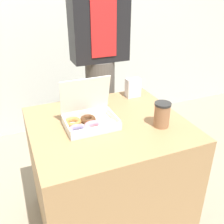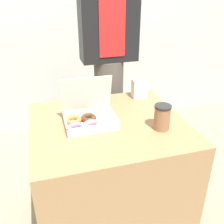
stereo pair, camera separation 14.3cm
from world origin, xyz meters
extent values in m
plane|color=gray|center=(0.00, 0.00, 0.00)|extent=(14.00, 14.00, 0.00)
cube|color=#B2B7B2|center=(0.00, 1.46, 1.30)|extent=(10.00, 0.05, 2.60)
cube|color=#99754C|center=(0.00, 0.00, 0.38)|extent=(0.86, 0.77, 0.77)
cube|color=white|center=(-0.10, 0.00, 0.77)|extent=(0.28, 0.21, 0.01)
cube|color=white|center=(-0.24, 0.00, 0.80)|extent=(0.01, 0.21, 0.05)
cube|color=white|center=(0.03, 0.00, 0.80)|extent=(0.01, 0.21, 0.05)
cube|color=white|center=(-0.10, -0.10, 0.80)|extent=(0.28, 0.01, 0.05)
cube|color=white|center=(-0.10, 0.10, 0.80)|extent=(0.28, 0.01, 0.05)
cube|color=white|center=(-0.10, 0.08, 0.92)|extent=(0.28, 0.06, 0.21)
torus|color=slate|center=(-0.19, -0.05, 0.79)|extent=(0.14, 0.14, 0.03)
torus|color=#A87038|center=(-0.19, 0.05, 0.79)|extent=(0.11, 0.11, 0.03)
torus|color=pink|center=(-0.10, -0.05, 0.79)|extent=(0.15, 0.15, 0.03)
torus|color=#4C2D19|center=(-0.10, 0.05, 0.79)|extent=(0.13, 0.13, 0.03)
torus|color=silver|center=(-0.01, -0.05, 0.79)|extent=(0.13, 0.13, 0.03)
cylinder|color=#8C6042|center=(0.26, -0.15, 0.83)|extent=(0.08, 0.08, 0.13)
cylinder|color=black|center=(0.26, -0.15, 0.90)|extent=(0.09, 0.09, 0.01)
cube|color=silver|center=(0.30, 0.28, 0.83)|extent=(0.10, 0.06, 0.13)
cylinder|color=#4C4742|center=(0.16, 0.55, 0.48)|extent=(0.22, 0.22, 0.96)
cube|color=black|center=(0.16, 0.55, 1.27)|extent=(0.39, 0.18, 0.60)
cube|color=red|center=(0.16, 0.46, 1.21)|extent=(0.18, 0.01, 0.38)
camera|label=1|loc=(-0.47, -1.20, 1.49)|focal=42.00mm
camera|label=2|loc=(-0.34, -1.24, 1.49)|focal=42.00mm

